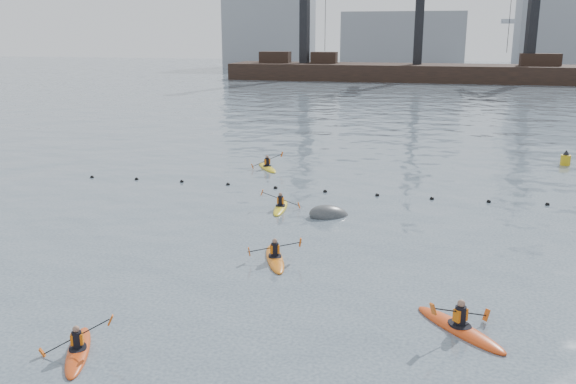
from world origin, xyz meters
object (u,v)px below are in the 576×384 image
(kayaker_0, at_px, (78,350))
(kayaker_5, at_px, (267,167))
(mooring_buoy, at_px, (329,216))
(kayaker_4, at_px, (459,327))
(kayaker_3, at_px, (280,207))
(kayaker_2, at_px, (275,258))
(nav_buoy, at_px, (565,160))

(kayaker_0, xyz_separation_m, kayaker_5, (-1.29, 24.97, 0.01))
(mooring_buoy, bearing_deg, kayaker_4, -61.67)
(kayaker_5, bearing_deg, kayaker_3, -103.20)
(kayaker_2, bearing_deg, kayaker_4, -53.79)
(mooring_buoy, height_order, nav_buoy, nav_buoy)
(kayaker_2, distance_m, kayaker_3, 7.45)
(mooring_buoy, bearing_deg, kayaker_0, -107.26)
(kayaker_3, relative_size, kayaker_4, 0.99)
(kayaker_0, bearing_deg, mooring_buoy, 48.08)
(kayaker_4, relative_size, nav_buoy, 2.58)
(kayaker_0, distance_m, kayaker_4, 11.37)
(nav_buoy, bearing_deg, kayaker_5, -163.43)
(nav_buoy, bearing_deg, kayaker_3, -137.55)
(kayaker_0, bearing_deg, kayaker_2, 42.30)
(mooring_buoy, bearing_deg, kayaker_2, -99.29)
(mooring_buoy, bearing_deg, kayaker_5, 121.02)
(nav_buoy, bearing_deg, kayaker_0, -120.97)
(mooring_buoy, xyz_separation_m, nav_buoy, (13.85, 15.82, 0.37))
(kayaker_2, xyz_separation_m, kayaker_4, (7.06, -4.49, 0.01))
(kayaker_3, height_order, mooring_buoy, kayaker_3)
(kayaker_0, relative_size, kayaker_5, 0.96)
(kayaker_5, bearing_deg, kayaker_2, -106.22)
(mooring_buoy, bearing_deg, kayaker_3, 165.81)
(kayaker_3, relative_size, mooring_buoy, 1.43)
(kayaker_2, distance_m, nav_buoy, 26.93)
(kayaker_4, xyz_separation_m, mooring_buoy, (-5.98, 11.09, -0.11))
(kayaker_0, relative_size, mooring_buoy, 1.38)
(kayaker_4, height_order, nav_buoy, kayaker_4)
(kayaker_0, bearing_deg, nav_buoy, 34.37)
(kayaker_2, height_order, kayaker_5, kayaker_5)
(kayaker_0, height_order, nav_buoy, kayaker_0)
(kayaker_3, bearing_deg, mooring_buoy, -20.15)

